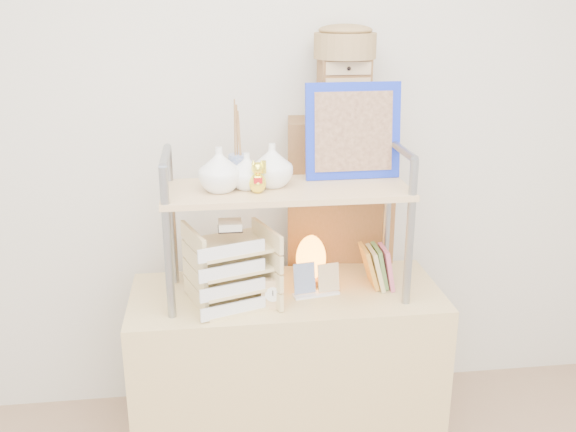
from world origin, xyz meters
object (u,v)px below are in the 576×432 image
object	(u,v)px
cabinet	(338,268)
letter_tray	(231,271)
desk	(286,376)
salt_lamp	(311,259)

from	to	relation	value
cabinet	letter_tray	size ratio (longest dim) A/B	4.06
letter_tray	cabinet	bearing A→B (deg)	42.00
desk	letter_tray	distance (m)	0.55
desk	letter_tray	bearing A→B (deg)	-160.94
desk	cabinet	bearing A→B (deg)	52.86
letter_tray	salt_lamp	distance (m)	0.35
cabinet	salt_lamp	world-z (taller)	cabinet
desk	salt_lamp	bearing A→B (deg)	35.65
desk	salt_lamp	distance (m)	0.49
letter_tray	desk	bearing A→B (deg)	19.06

